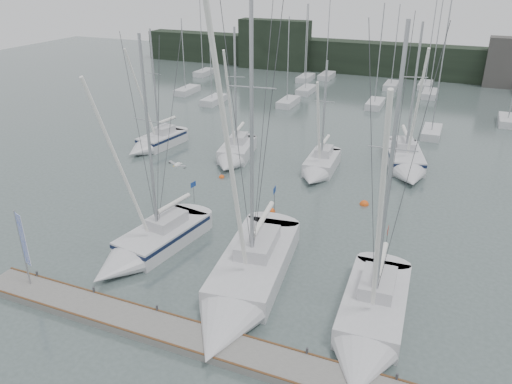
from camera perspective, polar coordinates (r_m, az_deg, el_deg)
ground at (r=28.87m, az=-3.33°, el=-10.34°), size 160.00×160.00×0.00m
dock at (r=25.31m, az=-8.46°, el=-15.89°), size 24.00×2.00×0.40m
far_treeline at (r=84.96m, az=15.73°, el=14.33°), size 90.00×4.00×5.00m
far_building_left at (r=87.61m, az=2.12°, el=16.48°), size 12.00×3.00×8.00m
mast_forest at (r=68.75m, az=15.60°, el=10.31°), size 60.00×28.06×14.48m
sailboat_near_left at (r=31.68m, az=-12.64°, el=-6.23°), size 4.25×9.48×14.16m
sailboat_near_center at (r=27.18m, az=-1.71°, el=-11.20°), size 5.04×13.12×18.86m
sailboat_near_right at (r=25.34m, az=12.74°, el=-15.12°), size 3.53×10.21×15.66m
sailboat_mid_a at (r=49.73m, az=-11.65°, el=5.49°), size 3.50×7.24×11.97m
sailboat_mid_b at (r=45.64m, az=-2.57°, el=4.23°), size 3.91×7.86×12.51m
sailboat_mid_c at (r=43.01m, az=7.16°, el=2.69°), size 2.72×7.07×10.23m
sailboat_mid_d at (r=45.37m, az=16.82°, el=3.12°), size 5.04×9.50×13.26m
buoy_a at (r=36.53m, az=1.79°, el=-2.25°), size 0.55×0.55×0.55m
buoy_b at (r=38.42m, az=12.26°, el=-1.42°), size 0.69×0.69×0.69m
buoy_c at (r=42.40m, az=-3.95°, el=1.68°), size 0.47×0.47×0.47m
dock_banner at (r=29.23m, az=-25.09°, el=-5.29°), size 0.66×0.26×4.55m
seagull at (r=24.27m, az=-8.98°, el=3.10°), size 1.06×0.51×0.21m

